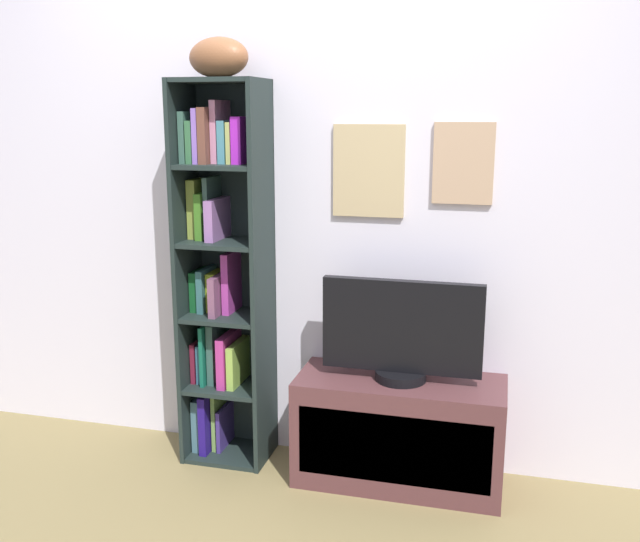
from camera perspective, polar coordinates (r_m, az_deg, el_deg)
The scene contains 5 objects.
back_wall at distance 3.22m, azimuth -0.73°, elevation 6.57°, with size 4.80×0.08×2.52m.
bookshelf at distance 3.28m, azimuth -7.94°, elevation -0.45°, with size 0.39×0.30×1.75m.
football at distance 3.16m, azimuth -8.18°, elevation 16.64°, with size 0.29×0.17×0.17m, color brown.
tv_stand at distance 3.21m, azimuth 6.38°, elevation -12.67°, with size 0.90×0.37×0.48m.
television at distance 3.04m, azimuth 6.59°, elevation -4.91°, with size 0.68×0.22×0.44m.
Camera 1 is at (0.86, -1.96, 1.61)m, focal length 39.77 mm.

